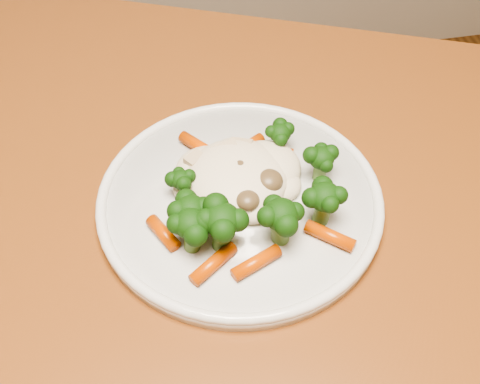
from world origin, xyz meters
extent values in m
cube|color=brown|center=(0.28, 0.21, 0.73)|extent=(1.40, 1.20, 0.04)
cylinder|color=silver|center=(0.31, 0.28, 0.76)|extent=(0.26, 0.26, 0.01)
ellipsoid|color=beige|center=(0.31, 0.29, 0.78)|extent=(0.11, 0.10, 0.04)
ellipsoid|color=black|center=(0.26, 0.23, 0.78)|extent=(0.05, 0.05, 0.04)
ellipsoid|color=black|center=(0.28, 0.23, 0.79)|extent=(0.05, 0.05, 0.05)
ellipsoid|color=black|center=(0.33, 0.22, 0.78)|extent=(0.05, 0.05, 0.04)
ellipsoid|color=black|center=(0.37, 0.24, 0.78)|extent=(0.05, 0.05, 0.04)
ellipsoid|color=black|center=(0.39, 0.29, 0.78)|extent=(0.04, 0.04, 0.03)
ellipsoid|color=black|center=(0.36, 0.33, 0.78)|extent=(0.03, 0.03, 0.03)
ellipsoid|color=black|center=(0.26, 0.29, 0.78)|extent=(0.03, 0.03, 0.03)
ellipsoid|color=black|center=(0.26, 0.25, 0.78)|extent=(0.04, 0.04, 0.04)
cylinder|color=#D24C04|center=(0.28, 0.35, 0.77)|extent=(0.04, 0.05, 0.01)
cylinder|color=#D24C04|center=(0.33, 0.34, 0.77)|extent=(0.04, 0.03, 0.01)
cylinder|color=#D24C04|center=(0.35, 0.32, 0.77)|extent=(0.04, 0.02, 0.01)
cylinder|color=#D24C04|center=(0.24, 0.25, 0.77)|extent=(0.03, 0.04, 0.01)
cylinder|color=#D24C04|center=(0.27, 0.21, 0.77)|extent=(0.04, 0.04, 0.01)
cylinder|color=#D24C04|center=(0.31, 0.20, 0.77)|extent=(0.05, 0.03, 0.01)
cylinder|color=#D24C04|center=(0.38, 0.22, 0.77)|extent=(0.04, 0.04, 0.01)
ellipsoid|color=brown|center=(0.31, 0.29, 0.78)|extent=(0.03, 0.03, 0.02)
ellipsoid|color=brown|center=(0.33, 0.28, 0.78)|extent=(0.03, 0.03, 0.02)
ellipsoid|color=brown|center=(0.29, 0.28, 0.78)|extent=(0.02, 0.02, 0.02)
ellipsoid|color=brown|center=(0.31, 0.26, 0.78)|extent=(0.02, 0.02, 0.02)
ellipsoid|color=brown|center=(0.32, 0.28, 0.78)|extent=(0.03, 0.03, 0.02)
cube|color=tan|center=(0.30, 0.32, 0.78)|extent=(0.03, 0.02, 0.01)
cube|color=tan|center=(0.32, 0.32, 0.78)|extent=(0.03, 0.02, 0.01)
cube|color=tan|center=(0.27, 0.32, 0.78)|extent=(0.02, 0.02, 0.01)
camera|label=1|loc=(0.24, -0.08, 1.18)|focal=45.00mm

